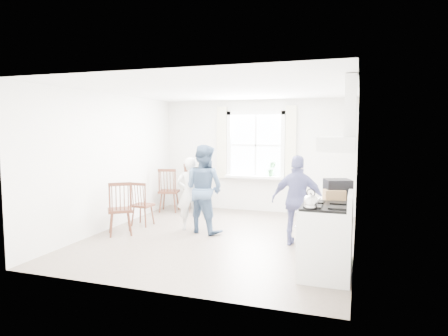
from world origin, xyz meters
TOP-DOWN VIEW (x-y plane):
  - room_shell at (0.00, 0.00)m, footprint 4.62×5.12m
  - window_assembly at (0.00, 2.45)m, footprint 1.88×0.24m
  - range_hood at (2.07, -1.35)m, footprint 0.45×0.76m
  - shelf_unit at (-1.40, 2.33)m, footprint 0.40×0.30m
  - gas_stove at (1.91, -1.35)m, footprint 0.68×0.76m
  - kettle at (1.74, -1.64)m, footprint 0.17×0.17m
  - low_cabinet at (1.98, -0.65)m, footprint 0.50×0.55m
  - stereo_stack at (2.01, -0.71)m, footprint 0.43×0.41m
  - cardboard_box at (1.97, -0.86)m, footprint 0.33×0.28m
  - windsor_chair_a at (-1.88, 1.66)m, footprint 0.52×0.51m
  - windsor_chair_b at (-1.79, 0.27)m, footprint 0.39×0.38m
  - windsor_chair_c at (-1.75, -0.48)m, footprint 0.58×0.58m
  - person_left at (-0.74, 0.34)m, footprint 0.68×0.68m
  - person_mid at (-0.43, 0.27)m, footprint 1.00×1.00m
  - person_right at (1.35, -0.02)m, footprint 0.88×0.88m
  - potted_plant at (0.41, 2.36)m, footprint 0.21×0.21m
  - windsor_chair_d at (-1.44, 1.93)m, footprint 0.64×0.65m

SIDE VIEW (x-z plane):
  - shelf_unit at x=-1.40m, z-range 0.00..0.80m
  - low_cabinet at x=1.98m, z-range 0.00..0.90m
  - gas_stove at x=1.91m, z-range -0.08..1.04m
  - windsor_chair_b at x=-1.79m, z-range 0.10..0.99m
  - windsor_chair_c at x=-1.75m, z-range 0.11..1.10m
  - windsor_chair_a at x=-1.88m, z-range 0.11..1.14m
  - windsor_chair_d at x=-1.44m, z-range 0.12..1.23m
  - person_left at x=-0.74m, z-range 0.00..1.40m
  - person_right at x=1.35m, z-range 0.00..1.50m
  - person_mid at x=-0.43m, z-range 0.00..1.64m
  - cardboard_box at x=1.97m, z-range 0.90..1.08m
  - potted_plant at x=0.41m, z-range 0.85..1.19m
  - kettle at x=1.74m, z-range 0.91..1.16m
  - stereo_stack at x=2.01m, z-range 0.90..1.21m
  - room_shell at x=0.00m, z-range -0.02..2.62m
  - window_assembly at x=0.00m, z-range 0.61..2.31m
  - range_hood at x=2.07m, z-range 1.43..2.37m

